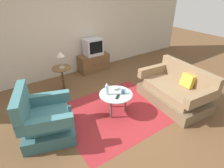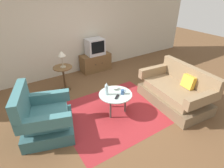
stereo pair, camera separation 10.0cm
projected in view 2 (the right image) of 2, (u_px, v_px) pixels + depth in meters
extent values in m
plane|color=brown|center=(120.00, 110.00, 4.01)|extent=(16.00, 16.00, 0.00)
cube|color=#BCB29E|center=(71.00, 27.00, 5.13)|extent=(9.00, 0.12, 2.70)
cube|color=maroon|center=(115.00, 112.00, 3.95)|extent=(2.25, 1.88, 0.00)
cube|color=#325C60|center=(49.00, 127.00, 3.37)|extent=(1.10, 1.12, 0.24)
cube|color=#3D7075|center=(47.00, 118.00, 3.27)|extent=(0.88, 0.81, 0.18)
cube|color=#3D7075|center=(21.00, 105.00, 3.02)|extent=(0.42, 0.90, 0.53)
cube|color=#3D7075|center=(44.00, 123.00, 2.86)|extent=(0.86, 0.40, 0.21)
cube|color=#3D7075|center=(46.00, 97.00, 3.50)|extent=(0.86, 0.40, 0.21)
cube|color=brown|center=(173.00, 99.00, 4.19)|extent=(1.06, 1.64, 0.24)
cube|color=#846B4C|center=(174.00, 91.00, 4.09)|extent=(0.89, 1.35, 0.18)
cube|color=#846B4C|center=(189.00, 75.00, 4.09)|extent=(0.30, 1.56, 0.43)
cube|color=#846B4C|center=(155.00, 71.00, 4.54)|extent=(0.91, 0.23, 0.22)
cube|color=#846B4C|center=(203.00, 99.00, 3.44)|extent=(0.91, 0.23, 0.22)
cube|color=gold|center=(189.00, 82.00, 3.98)|extent=(0.20, 0.30, 0.30)
cylinder|color=#B2C6C1|center=(115.00, 94.00, 3.73)|extent=(0.68, 0.68, 0.02)
cylinder|color=#4C4742|center=(110.00, 99.00, 4.01)|extent=(0.04, 0.04, 0.45)
cylinder|color=#4C4742|center=(111.00, 109.00, 3.68)|extent=(0.04, 0.04, 0.45)
cylinder|color=#4C4742|center=(125.00, 103.00, 3.87)|extent=(0.04, 0.04, 0.45)
cylinder|color=brown|center=(63.00, 67.00, 4.48)|extent=(0.47, 0.47, 0.02)
cylinder|color=#47311C|center=(64.00, 79.00, 4.63)|extent=(0.05, 0.05, 0.62)
cylinder|color=#47311C|center=(66.00, 89.00, 4.78)|extent=(0.26, 0.26, 0.02)
cube|color=brown|center=(96.00, 62.00, 5.71)|extent=(0.92, 0.41, 0.53)
sphere|color=black|center=(96.00, 65.00, 5.49)|extent=(0.02, 0.02, 0.02)
sphere|color=black|center=(102.00, 63.00, 5.59)|extent=(0.02, 0.02, 0.02)
cube|color=#B7B7BC|center=(95.00, 47.00, 5.47)|extent=(0.53, 0.38, 0.48)
cube|color=black|center=(98.00, 47.00, 5.31)|extent=(0.42, 0.01, 0.35)
cylinder|color=#9E937A|center=(63.00, 67.00, 4.45)|extent=(0.13, 0.13, 0.02)
cylinder|color=#9E937A|center=(62.00, 61.00, 4.38)|extent=(0.02, 0.02, 0.27)
cone|color=beige|center=(61.00, 54.00, 4.29)|extent=(0.19, 0.19, 0.12)
cylinder|color=silver|center=(107.00, 90.00, 3.65)|extent=(0.07, 0.07, 0.21)
cone|color=silver|center=(106.00, 84.00, 3.59)|extent=(0.06, 0.06, 0.06)
cylinder|color=#335184|center=(123.00, 92.00, 3.70)|extent=(0.07, 0.07, 0.10)
torus|color=#335184|center=(125.00, 91.00, 3.72)|extent=(0.07, 0.01, 0.07)
cone|color=silver|center=(115.00, 88.00, 3.88)|extent=(0.15, 0.15, 0.04)
cube|color=black|center=(117.00, 97.00, 3.61)|extent=(0.15, 0.13, 0.02)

